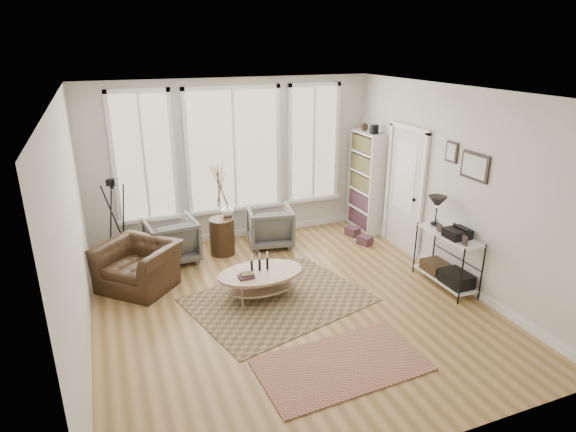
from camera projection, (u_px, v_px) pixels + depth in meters
name	position (u px, v px, depth m)	size (l,w,h in m)	color
room	(291.00, 208.00, 6.26)	(5.50, 5.54, 2.90)	#A87F4B
bay_window	(234.00, 153.00, 8.54)	(4.14, 0.12, 2.24)	#C3B584
door	(405.00, 187.00, 8.22)	(0.09, 1.06, 2.22)	silver
bookcase	(366.00, 181.00, 9.18)	(0.31, 0.85, 2.06)	white
low_shelf	(447.00, 254.00, 7.11)	(0.38, 1.08, 1.30)	white
wall_art	(468.00, 162.00, 6.73)	(0.04, 0.88, 0.44)	black
rug_main	(279.00, 300.00, 6.86)	(2.37, 1.78, 0.01)	brown
rug_runner	(341.00, 364.00, 5.47)	(1.90, 1.05, 0.01)	brown
coffee_table	(260.00, 277.00, 6.86)	(1.25, 0.81, 0.57)	tan
armchair_left	(172.00, 240.00, 7.97)	(0.79, 0.81, 0.74)	#5F5F5A
armchair_right	(270.00, 226.00, 8.60)	(0.76, 0.78, 0.71)	#5F5F5A
side_table	(221.00, 207.00, 8.08)	(0.43, 0.43, 1.79)	#362314
vase	(227.00, 210.00, 8.26)	(0.22, 0.22, 0.23)	silver
accent_chair	(138.00, 266.00, 7.12)	(1.06, 0.92, 0.69)	#362314
tripod_camera	(117.00, 226.00, 7.77)	(0.51, 0.51, 1.44)	black
book_stack_near	(353.00, 231.00, 9.11)	(0.20, 0.25, 0.16)	maroon
book_stack_far	(365.00, 240.00, 8.71)	(0.19, 0.24, 0.16)	maroon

